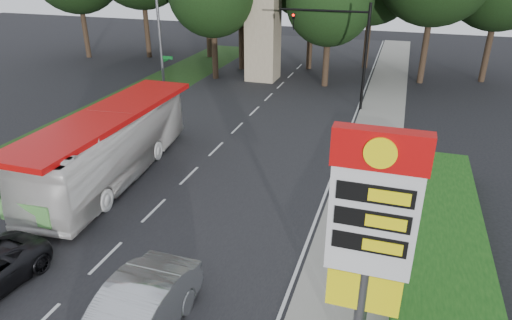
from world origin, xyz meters
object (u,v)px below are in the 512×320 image
(streetlight_signs, at_px, (163,40))
(monument, at_px, (263,18))
(traffic_signal_mast, at_px, (347,42))
(transit_bus, at_px, (111,146))
(gas_station_pylon, at_px, (371,227))

(streetlight_signs, distance_m, monument, 9.44)
(traffic_signal_mast, xyz_separation_m, monument, (-7.68, 6.00, 0.43))
(streetlight_signs, xyz_separation_m, transit_bus, (3.50, -12.12, -2.79))
(traffic_signal_mast, distance_m, streetlight_signs, 12.83)
(transit_bus, bearing_deg, monument, 80.36)
(gas_station_pylon, height_order, streetlight_signs, streetlight_signs)
(gas_station_pylon, distance_m, streetlight_signs, 25.74)
(monument, bearing_deg, gas_station_pylon, -68.20)
(traffic_signal_mast, bearing_deg, transit_bus, -123.02)
(streetlight_signs, bearing_deg, traffic_signal_mast, 8.92)
(traffic_signal_mast, relative_size, streetlight_signs, 0.90)
(monument, distance_m, transit_bus, 20.46)
(streetlight_signs, relative_size, monument, 0.80)
(gas_station_pylon, xyz_separation_m, monument, (-11.20, 28.01, 0.66))
(gas_station_pylon, distance_m, traffic_signal_mast, 22.29)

